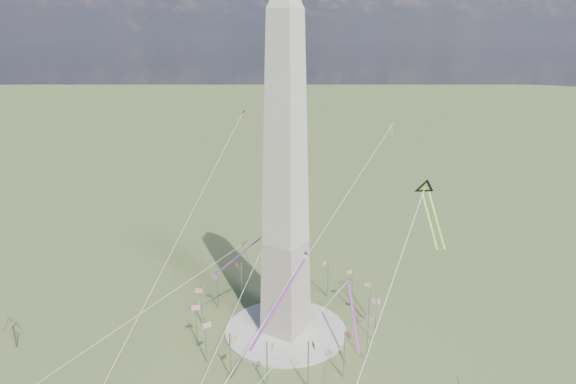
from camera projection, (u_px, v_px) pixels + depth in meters
The scene contains 12 objects.
ground at pixel (286, 332), 152.66m from camera, with size 2000.00×2000.00×0.00m, color #3F572B.
plaza at pixel (286, 330), 152.54m from camera, with size 36.00×36.00×0.80m, color beige.
washington_monument at pixel (286, 176), 139.02m from camera, with size 15.56×15.56×100.00m.
flagpole_ring at pixel (286, 310), 150.59m from camera, with size 54.40×54.40×13.00m.
tree_far at pixel (13, 325), 142.98m from camera, with size 5.76×5.76×10.08m.
kite_delta_black at pixel (426, 192), 132.60m from camera, with size 13.00×15.82×13.83m.
kite_diamond_purple at pixel (245, 245), 167.62m from camera, with size 1.60×2.82×8.87m.
kite_streamer_left at pixel (288, 285), 120.71m from camera, with size 2.21×23.20×15.92m.
kite_streamer_mid at pixel (251, 245), 152.34m from camera, with size 11.57×17.53×13.68m.
kite_streamer_right at pixel (352, 306), 138.39m from camera, with size 11.58×15.51×12.56m.
kite_small_red at pixel (243, 113), 191.12m from camera, with size 1.19×1.87×4.17m.
kite_small_white at pixel (392, 126), 165.69m from camera, with size 1.44×1.32×3.98m.
Camera 1 is at (72.82, -113.11, 83.32)m, focal length 32.00 mm.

